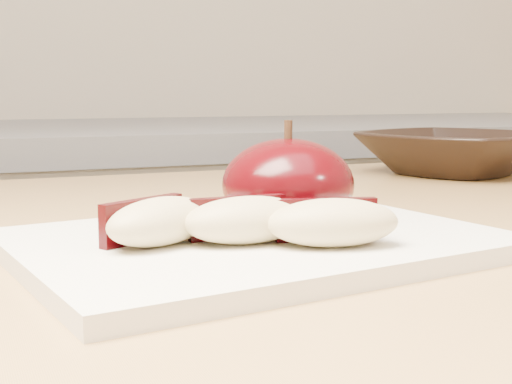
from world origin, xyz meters
name	(u,v)px	position (x,y,z in m)	size (l,w,h in m)	color
cutting_board	(256,243)	(0.02, 0.39, 0.91)	(0.27, 0.20, 0.01)	silver
apple_half	(288,185)	(0.06, 0.44, 0.93)	(0.10, 0.10, 0.07)	black
apple_wedge_a	(159,221)	(-0.04, 0.39, 0.92)	(0.08, 0.07, 0.03)	tan
apple_wedge_b	(246,220)	(0.00, 0.37, 0.92)	(0.07, 0.04, 0.03)	tan
apple_wedge_c	(332,222)	(0.04, 0.35, 0.92)	(0.08, 0.05, 0.03)	tan
bowl	(454,153)	(0.38, 0.67, 0.92)	(0.20, 0.20, 0.05)	black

